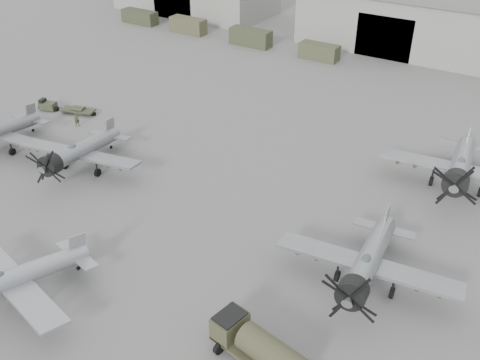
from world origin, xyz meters
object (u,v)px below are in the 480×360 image
at_px(aircraft_mid_1, 77,152).
at_px(tug_trailer, 59,107).
at_px(aircraft_near_1, 8,281).
at_px(aircraft_mid_2, 367,264).
at_px(aircraft_far_1, 460,167).
at_px(fuel_tanker, 260,347).
at_px(ground_crew, 77,119).

distance_m(aircraft_mid_1, tug_trailer, 14.85).
height_order(aircraft_near_1, aircraft_mid_1, aircraft_mid_1).
height_order(aircraft_mid_2, aircraft_far_1, aircraft_far_1).
bearing_deg(aircraft_far_1, fuel_tanker, -107.71).
relative_size(aircraft_mid_2, fuel_tanker, 1.91).
relative_size(aircraft_mid_1, ground_crew, 7.54).
bearing_deg(ground_crew, aircraft_near_1, -124.79).
height_order(aircraft_near_1, aircraft_mid_2, aircraft_mid_2).
xyz_separation_m(fuel_tanker, tug_trailer, (-37.36, 17.91, -0.91)).
distance_m(aircraft_near_1, aircraft_mid_1, 16.84).
bearing_deg(aircraft_far_1, aircraft_mid_1, -159.11).
distance_m(tug_trailer, ground_crew, 4.78).
bearing_deg(tug_trailer, aircraft_near_1, -64.51).
relative_size(aircraft_mid_1, aircraft_far_1, 0.89).
relative_size(aircraft_near_1, aircraft_mid_2, 0.90).
bearing_deg(tug_trailer, ground_crew, -36.09).
height_order(tug_trailer, ground_crew, ground_crew).
relative_size(aircraft_mid_1, aircraft_mid_2, 0.95).
xyz_separation_m(aircraft_far_1, fuel_tanker, (-5.02, -25.23, -1.07)).
distance_m(aircraft_mid_1, ground_crew, 10.34).
xyz_separation_m(aircraft_mid_1, fuel_tanker, (25.16, -9.62, -0.78)).
bearing_deg(aircraft_far_1, aircraft_mid_2, -104.21).
relative_size(fuel_tanker, tug_trailer, 0.99).
distance_m(aircraft_mid_2, ground_crew, 36.42).
xyz_separation_m(aircraft_mid_2, ground_crew, (-35.67, 7.23, -1.50)).
height_order(aircraft_mid_1, tug_trailer, aircraft_mid_1).
xyz_separation_m(aircraft_near_1, tug_trailer, (-21.15, 22.56, -1.56)).
height_order(aircraft_far_1, fuel_tanker, aircraft_far_1).
xyz_separation_m(aircraft_near_1, aircraft_far_1, (21.23, 29.88, 0.42)).
distance_m(aircraft_mid_1, aircraft_far_1, 33.98).
bearing_deg(aircraft_near_1, ground_crew, 140.69).
height_order(aircraft_mid_2, fuel_tanker, aircraft_mid_2).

